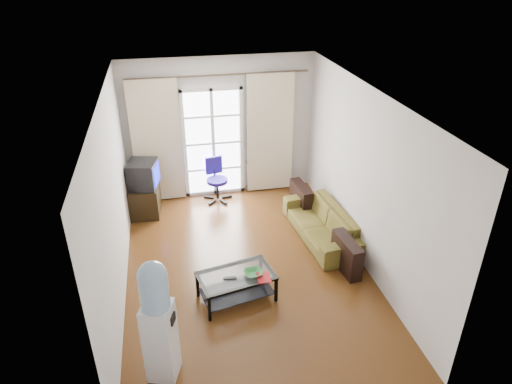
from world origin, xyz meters
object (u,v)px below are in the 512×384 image
Objects in this scene: sofa at (321,223)px; tv_stand at (145,198)px; crt_tv at (142,174)px; coffee_table at (236,283)px; task_chair at (217,188)px; water_cooler at (158,320)px.

tv_stand is at bearing -122.10° from sofa.
crt_tv reaches higher than tv_stand.
coffee_table is 1.34× the size of task_chair.
task_chair is (0.12, 2.95, -0.02)m from coffee_table.
sofa is at bearing 36.82° from coffee_table.
water_cooler is at bearing -82.54° from tv_stand.
task_chair reaches higher than sofa.
sofa is at bearing -22.83° from tv_stand.
coffee_table is at bearing -102.36° from task_chair.
tv_stand is 0.92× the size of task_chair.
water_cooler reaches higher than tv_stand.
task_chair is at bearing 12.97° from tv_stand.
sofa is 1.68× the size of coffee_table.
water_cooler is at bearing -133.28° from coffee_table.
water_cooler reaches higher than coffee_table.
task_chair is at bearing 24.15° from crt_tv.
tv_stand reaches higher than sofa.
task_chair is (-1.55, 1.70, -0.02)m from sofa.
tv_stand is at bearing 112.09° from water_cooler.
tv_stand is at bearing 178.70° from task_chair.
task_chair reaches higher than tv_stand.
coffee_table is (-1.67, -1.25, 0.00)m from sofa.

